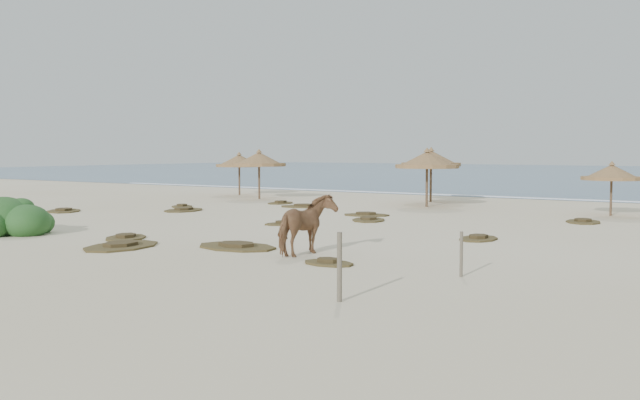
# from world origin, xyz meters

# --- Properties ---
(ground) EXTENTS (160.00, 160.00, 0.00)m
(ground) POSITION_xyz_m (0.00, 0.00, 0.00)
(ground) COLOR beige
(ground) RESTS_ON ground
(foam_line) EXTENTS (70.00, 0.60, 0.01)m
(foam_line) POSITION_xyz_m (0.00, 26.00, 0.00)
(foam_line) COLOR white
(foam_line) RESTS_ON ground
(palapa_0) EXTENTS (3.20, 3.20, 2.85)m
(palapa_0) POSITION_xyz_m (-15.89, 18.39, 2.21)
(palapa_0) COLOR brown
(palapa_0) RESTS_ON ground
(palapa_1) EXTENTS (3.57, 3.57, 3.04)m
(palapa_1) POSITION_xyz_m (-12.43, 16.17, 2.36)
(palapa_1) COLOR brown
(palapa_1) RESTS_ON ground
(palapa_2) EXTENTS (4.00, 4.00, 3.14)m
(palapa_2) POSITION_xyz_m (-2.66, 19.55, 2.44)
(palapa_2) COLOR brown
(palapa_2) RESTS_ON ground
(palapa_3) EXTENTS (4.10, 4.10, 3.09)m
(palapa_3) POSITION_xyz_m (-1.38, 16.31, 2.40)
(palapa_3) COLOR brown
(palapa_3) RESTS_ON ground
(palapa_4) EXTENTS (2.89, 2.89, 2.47)m
(palapa_4) POSITION_xyz_m (7.73, 16.26, 1.92)
(palapa_4) COLOR brown
(palapa_4) RESTS_ON ground
(horse) EXTENTS (0.94, 2.03, 1.71)m
(horse) POSITION_xyz_m (3.28, -1.27, 0.85)
(horse) COLOR #966C44
(horse) RESTS_ON ground
(fence_post_near) EXTENTS (0.12, 0.12, 1.36)m
(fence_post_near) POSITION_xyz_m (7.35, -5.95, 0.68)
(fence_post_near) COLOR #605848
(fence_post_near) RESTS_ON ground
(fence_post_far) EXTENTS (0.10, 0.10, 1.06)m
(fence_post_far) POSITION_xyz_m (8.24, -2.06, 0.53)
(fence_post_far) COLOR #605848
(fence_post_far) RESTS_ON ground
(bush) EXTENTS (3.41, 3.01, 1.53)m
(bush) POSITION_xyz_m (-8.42, -3.05, 0.50)
(bush) COLOR #2D632A
(bush) RESTS_ON ground
(scrub_0) EXTENTS (2.78, 2.73, 0.16)m
(scrub_0) POSITION_xyz_m (-14.61, 3.91, 0.05)
(scrub_0) COLOR brown
(scrub_0) RESTS_ON ground
(scrub_1) EXTENTS (2.24, 2.86, 0.16)m
(scrub_1) POSITION_xyz_m (-10.12, 7.44, 0.05)
(scrub_1) COLOR brown
(scrub_1) RESTS_ON ground
(scrub_2) EXTENTS (1.67, 1.88, 0.16)m
(scrub_2) POSITION_xyz_m (-2.21, 4.98, 0.05)
(scrub_2) COLOR brown
(scrub_2) RESTS_ON ground
(scrub_3) EXTENTS (2.15, 2.49, 0.16)m
(scrub_3) POSITION_xyz_m (-0.20, 8.24, 0.05)
(scrub_3) COLOR brown
(scrub_3) RESTS_ON ground
(scrub_4) EXTENTS (1.35, 1.94, 0.16)m
(scrub_4) POSITION_xyz_m (5.98, 4.78, 0.05)
(scrub_4) COLOR brown
(scrub_4) RESTS_ON ground
(scrub_6) EXTENTS (1.49, 2.06, 0.16)m
(scrub_6) POSITION_xyz_m (-9.06, 13.85, 0.05)
(scrub_6) COLOR brown
(scrub_6) RESTS_ON ground
(scrub_7) EXTENTS (1.86, 2.38, 0.16)m
(scrub_7) POSITION_xyz_m (7.47, 12.46, 0.05)
(scrub_7) COLOR brown
(scrub_7) RESTS_ON ground
(scrub_8) EXTENTS (1.89, 1.95, 0.16)m
(scrub_8) POSITION_xyz_m (-11.84, 9.04, 0.05)
(scrub_8) COLOR brown
(scrub_8) RESTS_ON ground
(scrub_9) EXTENTS (2.84, 1.92, 0.16)m
(scrub_9) POSITION_xyz_m (0.65, -1.20, 0.05)
(scrub_9) COLOR brown
(scrub_9) RESTS_ON ground
(scrub_11) EXTENTS (2.19, 2.36, 0.16)m
(scrub_11) POSITION_xyz_m (-3.87, -1.57, 0.05)
(scrub_11) COLOR brown
(scrub_11) RESTS_ON ground
(scrub_12) EXTENTS (1.49, 1.02, 0.16)m
(scrub_12) POSITION_xyz_m (4.68, -2.27, 0.05)
(scrub_12) COLOR brown
(scrub_12) RESTS_ON ground
(scrub_13) EXTENTS (2.45, 1.98, 0.16)m
(scrub_13) POSITION_xyz_m (-1.45, 10.19, 0.05)
(scrub_13) COLOR brown
(scrub_13) RESTS_ON ground
(scrub_14) EXTENTS (2.29, 3.07, 0.16)m
(scrub_14) POSITION_xyz_m (-2.35, -3.07, 0.05)
(scrub_14) COLOR brown
(scrub_14) RESTS_ON ground
(scrub_15) EXTENTS (3.05, 2.61, 0.16)m
(scrub_15) POSITION_xyz_m (-6.56, 12.60, 0.05)
(scrub_15) COLOR brown
(scrub_15) RESTS_ON ground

